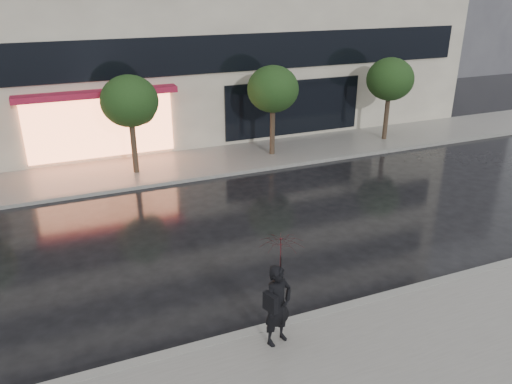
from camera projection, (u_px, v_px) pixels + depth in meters
ground at (326, 288)px, 12.70m from camera, size 120.00×120.00×0.00m
sidewalk_near at (408, 371)px, 9.92m from camera, size 60.00×4.50×0.12m
sidewalk_far at (206, 162)px, 21.40m from camera, size 60.00×3.50×0.12m
curb_near at (347, 307)px, 11.83m from camera, size 60.00×0.25×0.14m
curb_far at (219, 175)px, 19.90m from camera, size 60.00×0.25×0.14m
tree_mid_west at (131, 103)px, 19.05m from camera, size 2.20×2.20×3.99m
tree_mid_east at (274, 91)px, 21.18m from camera, size 2.20×2.20×3.99m
tree_far_east at (391, 81)px, 23.30m from camera, size 2.20×2.20×3.99m
pedestrian_with_umbrella at (280, 278)px, 10.06m from camera, size 1.16×1.17×2.49m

